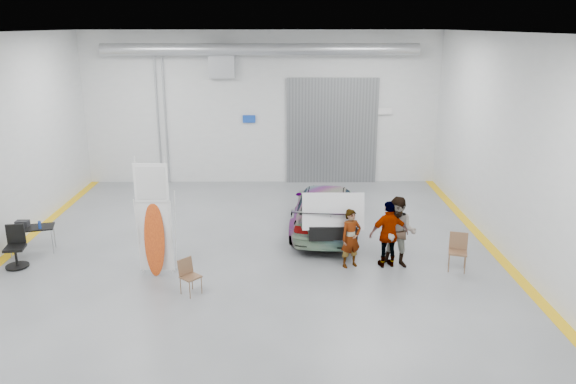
{
  "coord_description": "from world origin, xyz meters",
  "views": [
    {
      "loc": [
        0.87,
        -14.18,
        6.2
      ],
      "look_at": [
        0.99,
        1.5,
        1.5
      ],
      "focal_mm": 35.0,
      "sensor_mm": 36.0,
      "label": 1
    }
  ],
  "objects_px": {
    "person_a": "(351,238)",
    "person_c": "(389,234)",
    "work_table": "(29,227)",
    "sedan_car": "(326,208)",
    "office_chair": "(16,249)",
    "person_b": "(399,232)",
    "surfboard_display": "(154,228)",
    "folding_chair_near": "(191,283)",
    "folding_chair_far": "(457,259)"
  },
  "relations": [
    {
      "from": "person_a",
      "to": "person_c",
      "type": "height_order",
      "value": "person_c"
    },
    {
      "from": "person_a",
      "to": "work_table",
      "type": "bearing_deg",
      "value": 149.01
    },
    {
      "from": "work_table",
      "to": "person_c",
      "type": "bearing_deg",
      "value": -5.93
    },
    {
      "from": "sedan_car",
      "to": "office_chair",
      "type": "height_order",
      "value": "sedan_car"
    },
    {
      "from": "person_b",
      "to": "surfboard_display",
      "type": "xyz_separation_m",
      "value": [
        -6.28,
        -0.47,
        0.31
      ]
    },
    {
      "from": "folding_chair_near",
      "to": "sedan_car",
      "type": "bearing_deg",
      "value": 3.35
    },
    {
      "from": "work_table",
      "to": "folding_chair_far",
      "type": "bearing_deg",
      "value": -6.29
    },
    {
      "from": "person_b",
      "to": "work_table",
      "type": "distance_m",
      "value": 10.21
    },
    {
      "from": "sedan_car",
      "to": "folding_chair_near",
      "type": "relative_size",
      "value": 5.72
    },
    {
      "from": "folding_chair_near",
      "to": "folding_chair_far",
      "type": "xyz_separation_m",
      "value": [
        6.75,
        1.3,
        0.04
      ]
    },
    {
      "from": "sedan_car",
      "to": "person_c",
      "type": "xyz_separation_m",
      "value": [
        1.44,
        -2.77,
        0.19
      ]
    },
    {
      "from": "person_c",
      "to": "folding_chair_far",
      "type": "xyz_separation_m",
      "value": [
        1.77,
        -0.26,
        -0.6
      ]
    },
    {
      "from": "sedan_car",
      "to": "surfboard_display",
      "type": "distance_m",
      "value": 5.64
    },
    {
      "from": "work_table",
      "to": "person_b",
      "type": "bearing_deg",
      "value": -5.78
    },
    {
      "from": "person_a",
      "to": "office_chair",
      "type": "height_order",
      "value": "person_a"
    },
    {
      "from": "office_chair",
      "to": "work_table",
      "type": "bearing_deg",
      "value": 84.22
    },
    {
      "from": "person_b",
      "to": "folding_chair_far",
      "type": "relative_size",
      "value": 1.96
    },
    {
      "from": "sedan_car",
      "to": "folding_chair_near",
      "type": "xyz_separation_m",
      "value": [
        -3.54,
        -4.33,
        -0.45
      ]
    },
    {
      "from": "surfboard_display",
      "to": "work_table",
      "type": "bearing_deg",
      "value": 160.54
    },
    {
      "from": "person_a",
      "to": "folding_chair_far",
      "type": "height_order",
      "value": "person_a"
    },
    {
      "from": "surfboard_display",
      "to": "folding_chair_far",
      "type": "xyz_separation_m",
      "value": [
        7.8,
        0.21,
        -0.96
      ]
    },
    {
      "from": "person_b",
      "to": "person_c",
      "type": "bearing_deg",
      "value": -159.14
    },
    {
      "from": "folding_chair_near",
      "to": "surfboard_display",
      "type": "bearing_deg",
      "value": 86.4
    },
    {
      "from": "person_b",
      "to": "folding_chair_near",
      "type": "xyz_separation_m",
      "value": [
        -5.24,
        -1.56,
        -0.69
      ]
    },
    {
      "from": "sedan_car",
      "to": "work_table",
      "type": "bearing_deg",
      "value": 18.45
    },
    {
      "from": "person_c",
      "to": "office_chair",
      "type": "bearing_deg",
      "value": -10.14
    },
    {
      "from": "folding_chair_near",
      "to": "folding_chair_far",
      "type": "bearing_deg",
      "value": -36.47
    },
    {
      "from": "work_table",
      "to": "office_chair",
      "type": "relative_size",
      "value": 1.17
    },
    {
      "from": "person_c",
      "to": "folding_chair_near",
      "type": "xyz_separation_m",
      "value": [
        -4.98,
        -1.56,
        -0.64
      ]
    },
    {
      "from": "person_c",
      "to": "work_table",
      "type": "xyz_separation_m",
      "value": [
        -9.9,
        1.03,
        -0.16
      ]
    },
    {
      "from": "person_b",
      "to": "folding_chair_near",
      "type": "distance_m",
      "value": 5.51
    },
    {
      "from": "person_b",
      "to": "folding_chair_near",
      "type": "bearing_deg",
      "value": -142.55
    },
    {
      "from": "surfboard_display",
      "to": "work_table",
      "type": "height_order",
      "value": "surfboard_display"
    },
    {
      "from": "person_a",
      "to": "work_table",
      "type": "relative_size",
      "value": 1.22
    },
    {
      "from": "person_b",
      "to": "surfboard_display",
      "type": "relative_size",
      "value": 0.61
    },
    {
      "from": "person_b",
      "to": "person_c",
      "type": "relative_size",
      "value": 1.06
    },
    {
      "from": "person_a",
      "to": "surfboard_display",
      "type": "distance_m",
      "value": 5.08
    },
    {
      "from": "folding_chair_far",
      "to": "surfboard_display",
      "type": "bearing_deg",
      "value": -161.98
    },
    {
      "from": "folding_chair_far",
      "to": "sedan_car",
      "type": "bearing_deg",
      "value": 153.2
    },
    {
      "from": "work_table",
      "to": "office_chair",
      "type": "height_order",
      "value": "office_chair"
    },
    {
      "from": "surfboard_display",
      "to": "office_chair",
      "type": "xyz_separation_m",
      "value": [
        -3.82,
        0.53,
        -0.78
      ]
    },
    {
      "from": "folding_chair_far",
      "to": "office_chair",
      "type": "height_order",
      "value": "office_chair"
    },
    {
      "from": "person_c",
      "to": "surfboard_display",
      "type": "xyz_separation_m",
      "value": [
        -6.03,
        -0.47,
        0.36
      ]
    },
    {
      "from": "person_c",
      "to": "surfboard_display",
      "type": "bearing_deg",
      "value": -5.35
    },
    {
      "from": "office_chair",
      "to": "folding_chair_far",
      "type": "bearing_deg",
      "value": -10.66
    },
    {
      "from": "work_table",
      "to": "office_chair",
      "type": "distance_m",
      "value": 1.0
    },
    {
      "from": "folding_chair_near",
      "to": "folding_chair_far",
      "type": "height_order",
      "value": "folding_chair_far"
    },
    {
      "from": "surfboard_display",
      "to": "folding_chair_near",
      "type": "xyz_separation_m",
      "value": [
        1.05,
        -1.09,
        -1.0
      ]
    },
    {
      "from": "person_b",
      "to": "folding_chair_far",
      "type": "distance_m",
      "value": 1.67
    },
    {
      "from": "person_c",
      "to": "work_table",
      "type": "height_order",
      "value": "person_c"
    }
  ]
}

